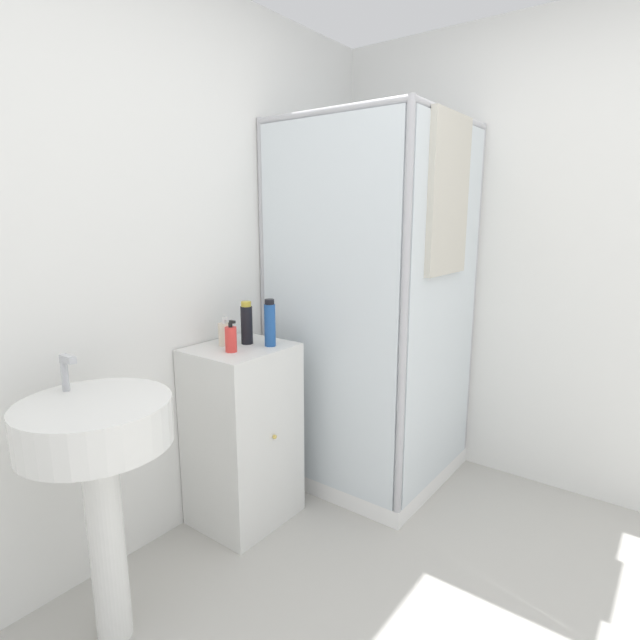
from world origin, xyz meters
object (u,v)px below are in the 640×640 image
object	(u,v)px
shampoo_bottle_blue	(270,323)
sink	(98,452)
soap_dispenser	(231,339)
lotion_bottle_white	(225,334)
shampoo_bottle_tall_black	(247,323)

from	to	relation	value
shampoo_bottle_blue	sink	bearing A→B (deg)	-177.33
sink	soap_dispenser	world-z (taller)	soap_dispenser
shampoo_bottle_blue	lotion_bottle_white	bearing A→B (deg)	124.12
sink	soap_dispenser	size ratio (longest dim) A/B	7.02
lotion_bottle_white	shampoo_bottle_blue	bearing A→B (deg)	-55.88
lotion_bottle_white	soap_dispenser	bearing A→B (deg)	-119.54
sink	lotion_bottle_white	size ratio (longest dim) A/B	7.37
soap_dispenser	shampoo_bottle_tall_black	bearing A→B (deg)	17.65
sink	shampoo_bottle_blue	world-z (taller)	shampoo_bottle_blue
sink	lotion_bottle_white	bearing A→B (deg)	15.87
sink	lotion_bottle_white	world-z (taller)	sink
shampoo_bottle_tall_black	lotion_bottle_white	distance (m)	0.11
sink	shampoo_bottle_tall_black	world-z (taller)	shampoo_bottle_tall_black
shampoo_bottle_tall_black	lotion_bottle_white	bearing A→B (deg)	144.26
sink	soap_dispenser	bearing A→B (deg)	8.92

